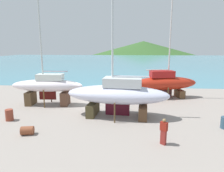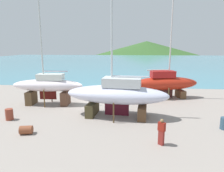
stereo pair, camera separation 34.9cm
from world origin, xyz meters
name	(u,v)px [view 1 (the left image)]	position (x,y,z in m)	size (l,w,h in m)	color
ground_plane	(86,109)	(0.00, -1.90, 0.00)	(44.18, 44.18, 0.00)	gray
sea_water	(119,61)	(0.00, 65.82, 0.00)	(152.91, 113.36, 0.01)	teal
headland_hill	(143,53)	(18.11, 185.23, 0.00)	(166.51, 166.51, 22.27)	#325A28
sailboat_mid_port	(118,94)	(3.20, -3.66, 1.99)	(9.07, 3.63, 13.53)	#493F26
sailboat_small_center	(47,86)	(-4.28, -0.73, 2.00)	(7.42, 2.27, 10.86)	brown
sailboat_far_slipway	(165,83)	(8.35, 3.34, 1.82)	(7.94, 3.57, 13.51)	brown
worker	(164,131)	(6.32, -8.66, 0.88)	(0.49, 0.47, 1.69)	maroon
barrel_rust_near	(27,130)	(-2.87, -7.99, 0.30)	(0.59, 0.59, 0.83)	brown
barrel_tar_black	(9,115)	(-5.69, -5.46, 0.47)	(0.62, 0.62, 0.94)	brown
timber_short_cross	(127,96)	(3.90, 3.33, 0.10)	(2.19, 0.12, 0.19)	brown
timber_long_fore	(105,99)	(1.43, 1.77, 0.07)	(1.63, 0.20, 0.15)	brown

